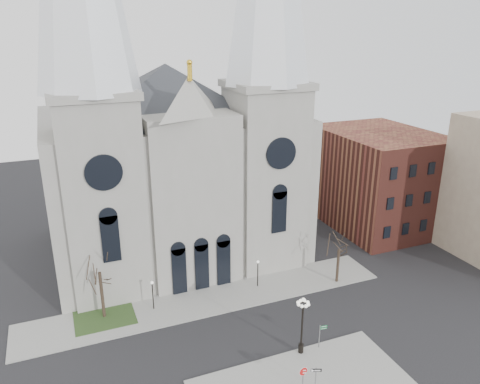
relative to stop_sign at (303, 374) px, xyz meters
name	(u,v)px	position (x,y,z in m)	size (l,w,h in m)	color
ground	(249,364)	(-2.74, 4.68, -1.78)	(160.00, 160.00, 0.00)	black
sidewalk_far	(209,300)	(-2.74, 15.68, -1.71)	(40.00, 6.00, 0.14)	gray
grass_patch	(105,317)	(-13.74, 16.68, -1.69)	(6.00, 5.00, 0.18)	#29411B
cathedral	(174,114)	(-2.74, 27.54, 16.70)	(33.00, 26.66, 54.00)	gray
bg_building_brick	(377,179)	(27.26, 26.68, 5.22)	(14.00, 18.00, 14.00)	brown
tree_left	(99,269)	(-13.74, 16.68, 3.80)	(3.20, 3.20, 7.50)	black
tree_right	(339,248)	(12.26, 13.68, 2.69)	(3.20, 3.20, 6.00)	black
ped_lamp_left	(153,290)	(-8.74, 16.18, 0.55)	(0.32, 0.32, 3.26)	black
ped_lamp_right	(258,269)	(3.26, 16.18, 0.55)	(0.32, 0.32, 3.26)	black
stop_sign	(303,374)	(0.00, 0.00, 0.00)	(0.79, 0.28, 2.28)	slate
globe_lamp	(302,319)	(2.18, 4.18, 1.95)	(1.26, 1.26, 5.71)	black
one_way_sign	(316,374)	(1.08, -0.19, -0.25)	(0.84, 0.37, 2.03)	slate
street_name_sign	(320,334)	(4.17, 4.17, -0.25)	(0.75, 0.14, 2.36)	slate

